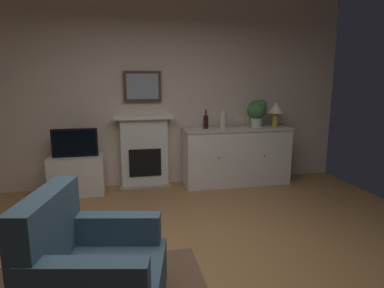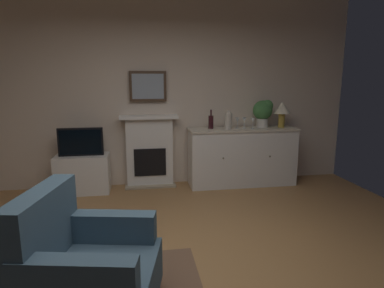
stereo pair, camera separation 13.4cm
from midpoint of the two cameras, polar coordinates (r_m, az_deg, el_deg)
ground_plane at (r=2.95m, az=-0.70°, el=-23.19°), size 6.10×5.33×0.10m
wall_rear at (r=5.06m, az=-5.30°, el=9.56°), size 6.10×0.06×2.97m
fireplace_unit at (r=5.04m, az=-6.66°, el=-1.21°), size 0.87×0.30×1.10m
framed_picture at (r=4.97m, az=-6.94°, el=9.97°), size 0.55×0.04×0.45m
sideboard_cabinet at (r=5.15m, az=9.46°, el=-2.18°), size 1.67×0.49×0.89m
table_lamp at (r=5.28m, az=16.17°, el=5.80°), size 0.26×0.26×0.40m
wine_bottle at (r=4.96m, az=4.10°, el=3.90°), size 0.08×0.08×0.29m
wine_glass_left at (r=5.05m, az=8.70°, el=4.09°), size 0.07×0.07×0.16m
wine_glass_center at (r=5.08m, az=9.89°, el=4.10°), size 0.07×0.07×0.16m
wine_glass_right at (r=5.05m, az=11.36°, el=4.00°), size 0.07×0.07×0.16m
vase_decorative at (r=4.93m, az=7.14°, el=4.18°), size 0.11×0.11×0.28m
tv_cabinet at (r=5.00m, az=-17.76°, el=-4.98°), size 0.75×0.42×0.55m
tv_set at (r=4.87m, az=-18.13°, el=0.35°), size 0.62×0.07×0.40m
potted_plant_small at (r=5.20m, az=13.08°, el=5.63°), size 0.30×0.30×0.43m
armchair at (r=2.41m, az=-16.58°, el=-20.12°), size 0.95×0.91×0.92m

